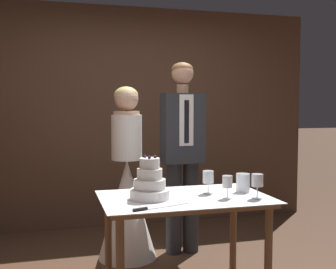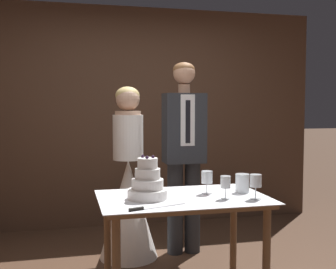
# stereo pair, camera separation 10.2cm
# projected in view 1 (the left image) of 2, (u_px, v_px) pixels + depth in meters

# --- Properties ---
(wall_back) EXTENTS (4.45, 0.12, 2.57)m
(wall_back) POSITION_uv_depth(u_px,v_px,m) (131.00, 117.00, 5.01)
(wall_back) COLOR #513828
(wall_back) RESTS_ON ground_plane
(cake_table) EXTENTS (1.22, 0.78, 0.75)m
(cake_table) POSITION_uv_depth(u_px,v_px,m) (185.00, 210.00, 3.07)
(cake_table) COLOR brown
(cake_table) RESTS_ON ground_plane
(tiered_cake) EXTENTS (0.29, 0.29, 0.31)m
(tiered_cake) POSITION_uv_depth(u_px,v_px,m) (150.00, 184.00, 2.98)
(tiered_cake) COLOR white
(tiered_cake) RESTS_ON cake_table
(cake_knife) EXTENTS (0.41, 0.15, 0.02)m
(cake_knife) POSITION_uv_depth(u_px,v_px,m) (151.00, 208.00, 2.69)
(cake_knife) COLOR silver
(cake_knife) RESTS_ON cake_table
(wine_glass_near) EXTENTS (0.08, 0.08, 0.18)m
(wine_glass_near) POSITION_uv_depth(u_px,v_px,m) (257.00, 182.00, 2.99)
(wine_glass_near) COLOR silver
(wine_glass_near) RESTS_ON cake_table
(wine_glass_middle) EXTENTS (0.07, 0.07, 0.17)m
(wine_glass_middle) POSITION_uv_depth(u_px,v_px,m) (227.00, 182.00, 2.99)
(wine_glass_middle) COLOR silver
(wine_glass_middle) RESTS_ON cake_table
(wine_glass_far) EXTENTS (0.08, 0.08, 0.17)m
(wine_glass_far) POSITION_uv_depth(u_px,v_px,m) (208.00, 178.00, 3.16)
(wine_glass_far) COLOR silver
(wine_glass_far) RESTS_ON cake_table
(hurricane_candle) EXTENTS (0.11, 0.11, 0.14)m
(hurricane_candle) POSITION_uv_depth(u_px,v_px,m) (243.00, 183.00, 3.22)
(hurricane_candle) COLOR silver
(hurricane_candle) RESTS_ON cake_table
(bride) EXTENTS (0.54, 0.54, 1.59)m
(bride) POSITION_uv_depth(u_px,v_px,m) (127.00, 195.00, 3.89)
(bride) COLOR white
(bride) RESTS_ON ground_plane
(groom) EXTENTS (0.38, 0.25, 1.82)m
(groom) POSITION_uv_depth(u_px,v_px,m) (182.00, 148.00, 4.00)
(groom) COLOR #282B30
(groom) RESTS_ON ground_plane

